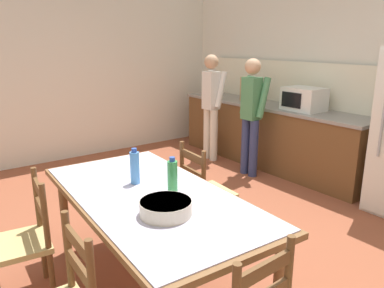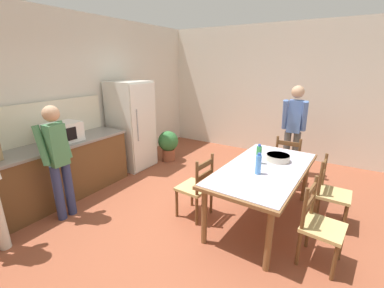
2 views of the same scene
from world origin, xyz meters
The scene contains 15 objects.
ground_plane centered at (0.00, 0.00, 0.00)m, with size 8.32×8.32×0.00m, color brown.
wall_back centered at (0.00, 2.66, 1.45)m, with size 6.52×0.12×2.90m, color silver.
wall_left centered at (-3.26, 0.00, 1.45)m, with size 0.12×5.20×2.90m, color silver.
kitchen_counter centered at (-1.14, 2.23, 0.46)m, with size 3.17×0.66×0.91m.
counter_splashback centered at (-1.14, 2.54, 1.21)m, with size 3.13×0.03×0.60m, color #EFE8CB.
microwave centered at (-0.55, 2.21, 1.06)m, with size 0.50×0.39×0.30m.
paper_bag centered at (-1.55, 2.20, 1.09)m, with size 0.24×0.16×0.36m, color tan.
dining_table centered at (0.38, -0.67, 0.69)m, with size 1.97×1.06×0.77m.
bottle_near_centre centered at (0.14, -0.66, 0.90)m, with size 0.07×0.07×0.27m.
bottle_off_centre centered at (0.48, -0.55, 0.90)m, with size 0.07×0.07×0.27m.
serving_bowl centered at (0.71, -0.76, 0.82)m, with size 0.32×0.32×0.09m.
chair_side_far_left centered at (-0.02, 0.13, 0.44)m, with size 0.45×0.43×0.91m.
chair_side_near_left centered at (-0.09, -1.42, 0.44)m, with size 0.46×0.45×0.91m.
person_at_sink centered at (-1.85, 1.71, 0.90)m, with size 0.40×0.28×1.60m.
person_at_counter centered at (-0.98, 1.69, 0.89)m, with size 0.40×0.27×1.58m.
Camera 1 is at (2.48, -1.87, 1.79)m, focal length 35.00 mm.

